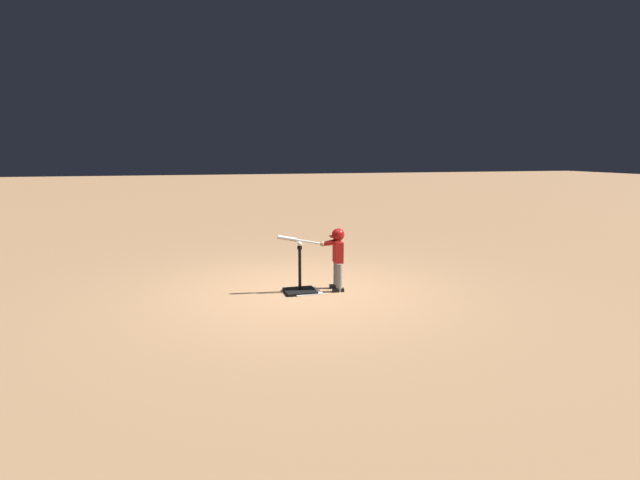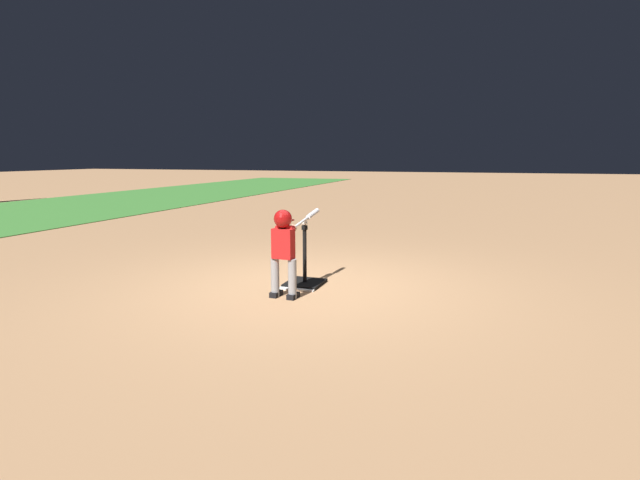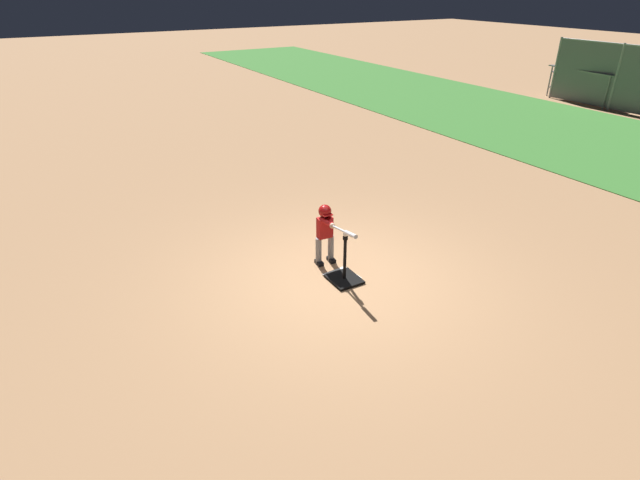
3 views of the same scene
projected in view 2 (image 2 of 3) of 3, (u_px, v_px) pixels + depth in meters
ground_plane at (308, 286)px, 6.21m from camera, size 90.00×90.00×0.00m
home_plate at (301, 286)px, 6.20m from camera, size 0.47×0.47×0.02m
batting_tee at (305, 278)px, 6.27m from camera, size 0.49×0.44×0.75m
batter_child at (285, 242)px, 5.64m from camera, size 1.08×0.32×1.01m
baseball at (305, 223)px, 6.15m from camera, size 0.07×0.07×0.07m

